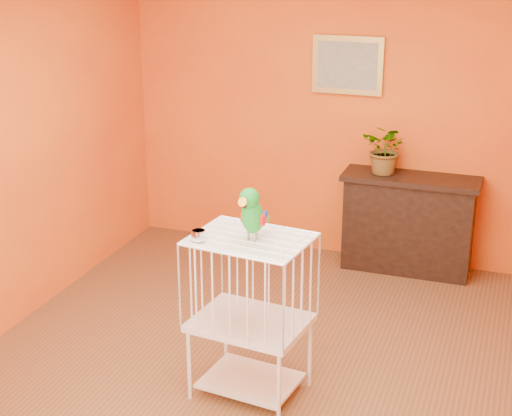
% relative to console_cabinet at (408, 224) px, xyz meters
% --- Properties ---
extents(ground, '(4.50, 4.50, 0.00)m').
position_rel_console_cabinet_xyz_m(ground, '(-0.63, -2.04, -0.43)').
color(ground, brown).
rests_on(ground, ground).
extents(room_shell, '(4.50, 4.50, 4.50)m').
position_rel_console_cabinet_xyz_m(room_shell, '(-0.63, -2.04, 1.15)').
color(room_shell, orange).
rests_on(room_shell, ground).
extents(console_cabinet, '(1.17, 0.42, 0.87)m').
position_rel_console_cabinet_xyz_m(console_cabinet, '(0.00, 0.00, 0.00)').
color(console_cabinet, black).
rests_on(console_cabinet, ground).
extents(potted_plant, '(0.51, 0.54, 0.34)m').
position_rel_console_cabinet_xyz_m(potted_plant, '(-0.22, -0.01, 0.60)').
color(potted_plant, '#26722D').
rests_on(potted_plant, console_cabinet).
extents(framed_picture, '(0.62, 0.04, 0.50)m').
position_rel_console_cabinet_xyz_m(framed_picture, '(-0.63, 0.17, 1.32)').
color(framed_picture, '#AF8E3E').
rests_on(framed_picture, room_shell).
extents(birdcage, '(0.76, 0.62, 1.08)m').
position_rel_console_cabinet_xyz_m(birdcage, '(-0.62, -2.31, 0.13)').
color(birdcage, white).
rests_on(birdcage, ground).
extents(feed_cup, '(0.09, 0.09, 0.06)m').
position_rel_console_cabinet_xyz_m(feed_cup, '(-0.90, -2.44, 0.68)').
color(feed_cup, silver).
rests_on(feed_cup, birdcage).
extents(parrot, '(0.17, 0.31, 0.34)m').
position_rel_console_cabinet_xyz_m(parrot, '(-0.60, -2.33, 0.82)').
color(parrot, '#59544C').
rests_on(parrot, birdcage).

